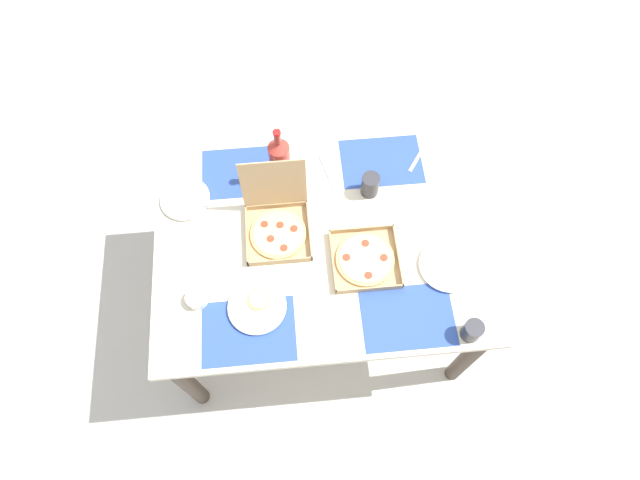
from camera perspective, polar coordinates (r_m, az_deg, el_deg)
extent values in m
plane|color=beige|center=(2.92, 0.00, -6.26)|extent=(6.00, 6.00, 0.00)
cylinder|color=#3F3328|center=(2.51, -13.81, -14.36)|extent=(0.07, 0.07, 0.70)
cylinder|color=#3F3328|center=(2.56, 15.38, -11.73)|extent=(0.07, 0.07, 0.70)
cylinder|color=#3F3328|center=(2.84, -13.54, 3.80)|extent=(0.07, 0.07, 0.70)
cylinder|color=#3F3328|center=(2.88, 11.69, 5.81)|extent=(0.07, 0.07, 0.70)
cube|color=beige|center=(2.26, 0.00, -0.17)|extent=(1.37, 1.03, 0.03)
cube|color=#2D4C9E|center=(2.12, -7.52, -9.51)|extent=(0.36, 0.26, 0.00)
cube|color=#2D4C9E|center=(2.15, 9.22, -8.02)|extent=(0.36, 0.26, 0.00)
cube|color=#2D4C9E|center=(2.43, -8.11, 7.09)|extent=(0.36, 0.26, 0.00)
cube|color=#2D4C9E|center=(2.45, 6.47, 8.23)|extent=(0.36, 0.26, 0.00)
cube|color=tan|center=(2.21, 4.76, -2.12)|extent=(0.27, 0.27, 0.01)
cube|color=tan|center=(2.18, 1.35, -2.23)|extent=(0.01, 0.27, 0.03)
cube|color=tan|center=(2.21, 8.20, -1.63)|extent=(0.01, 0.27, 0.03)
cube|color=tan|center=(2.14, 5.25, -5.16)|extent=(0.27, 0.01, 0.03)
cube|color=tan|center=(2.25, 4.37, 1.14)|extent=(0.27, 0.01, 0.03)
cylinder|color=#E0B76B|center=(2.20, 4.78, -2.03)|extent=(0.24, 0.24, 0.01)
cylinder|color=#EFD67F|center=(2.19, 4.80, -1.95)|extent=(0.22, 0.22, 0.00)
cylinder|color=red|center=(2.20, 6.75, -1.85)|extent=(0.03, 0.03, 0.00)
cylinder|color=red|center=(2.22, 4.80, -0.33)|extent=(0.03, 0.03, 0.00)
cylinder|color=red|center=(2.19, 2.80, -1.84)|extent=(0.03, 0.03, 0.00)
cylinder|color=red|center=(2.16, 5.12, -3.72)|extent=(0.03, 0.03, 0.00)
cube|color=tan|center=(2.26, -4.39, 0.56)|extent=(0.26, 0.26, 0.01)
cube|color=tan|center=(2.25, -7.71, 0.49)|extent=(0.01, 0.26, 0.03)
cube|color=tan|center=(2.24, -1.13, 1.04)|extent=(0.01, 0.26, 0.03)
cube|color=tan|center=(2.19, -4.23, -2.25)|extent=(0.26, 0.01, 0.03)
cube|color=tan|center=(2.30, -4.61, 3.63)|extent=(0.26, 0.01, 0.03)
cylinder|color=#E0B76B|center=(2.25, -4.41, 0.66)|extent=(0.23, 0.23, 0.01)
cylinder|color=#EFD67F|center=(2.24, -4.42, 0.75)|extent=(0.21, 0.21, 0.00)
cylinder|color=red|center=(2.24, -2.77, 1.21)|extent=(0.03, 0.03, 0.00)
cylinder|color=red|center=(2.26, -4.23, 1.60)|extent=(0.03, 0.03, 0.00)
cylinder|color=red|center=(2.26, -5.88, 1.68)|extent=(0.03, 0.03, 0.00)
cylinder|color=red|center=(2.23, -5.23, 0.15)|extent=(0.03, 0.03, 0.00)
cylinder|color=red|center=(2.21, -3.83, -0.83)|extent=(0.03, 0.03, 0.00)
cube|color=tan|center=(2.19, -4.92, 5.94)|extent=(0.26, 0.04, 0.26)
cylinder|color=white|center=(2.25, 13.29, -2.69)|extent=(0.23, 0.23, 0.01)
cylinder|color=white|center=(2.24, 13.33, -2.61)|extent=(0.23, 0.23, 0.01)
cylinder|color=white|center=(2.40, -13.97, 4.15)|extent=(0.20, 0.20, 0.01)
cylinder|color=white|center=(2.39, -14.02, 4.25)|extent=(0.21, 0.21, 0.01)
cylinder|color=white|center=(2.14, -6.61, -7.04)|extent=(0.22, 0.22, 0.01)
cylinder|color=white|center=(2.13, -6.64, -6.97)|extent=(0.23, 0.23, 0.01)
cylinder|color=#E0B76B|center=(2.14, -6.42, -6.23)|extent=(0.09, 0.09, 0.01)
cylinder|color=#EFD67F|center=(2.13, -6.44, -6.18)|extent=(0.08, 0.08, 0.00)
cylinder|color=#B2382D|center=(2.31, -4.21, 8.09)|extent=(0.09, 0.09, 0.22)
cone|color=#B2382D|center=(2.20, -4.44, 9.95)|extent=(0.09, 0.09, 0.04)
cylinder|color=#B2382D|center=(2.17, -4.52, 10.65)|extent=(0.03, 0.03, 0.06)
cylinder|color=red|center=(2.14, -4.59, 11.18)|extent=(0.03, 0.03, 0.01)
cylinder|color=#333338|center=(2.32, 5.31, 5.80)|extent=(0.08, 0.08, 0.11)
cylinder|color=#333338|center=(2.14, 15.73, -9.17)|extent=(0.07, 0.07, 0.09)
cylinder|color=white|center=(2.18, -12.84, -6.04)|extent=(0.08, 0.08, 0.04)
cube|color=#B7B7BC|center=(2.41, 0.79, 7.21)|extent=(0.06, 0.19, 0.00)
cube|color=#B7B7BC|center=(2.49, 10.36, 8.71)|extent=(0.12, 0.17, 0.00)
cube|color=#B7B7BC|center=(2.33, 10.25, 2.60)|extent=(0.19, 0.12, 0.00)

